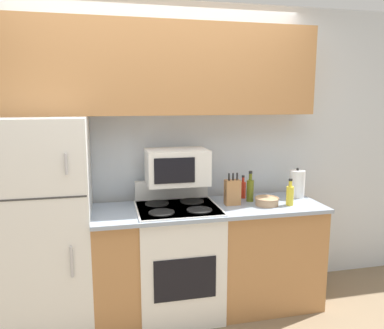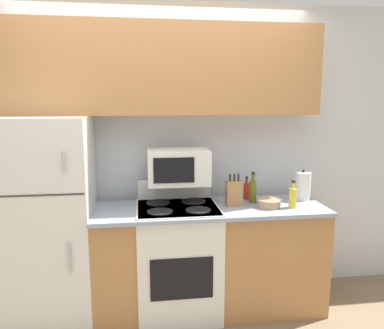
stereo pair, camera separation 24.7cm
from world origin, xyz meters
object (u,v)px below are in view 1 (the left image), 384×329
refrigerator (42,226)px  knife_block (232,192)px  bowl (267,201)px  bottle_cooking_spray (290,195)px  bottle_olive_oil (250,189)px  kettle (297,184)px  bottle_hot_sauce (243,189)px  microwave (177,167)px  stove (178,259)px

refrigerator → knife_block: size_ratio=6.12×
bowl → bottle_cooking_spray: (0.18, -0.04, 0.05)m
bottle_olive_oil → kettle: (0.46, 0.04, 0.02)m
bowl → kettle: (0.37, 0.19, 0.08)m
bottle_hot_sauce → bottle_cooking_spray: size_ratio=0.91×
microwave → bowl: 0.78m
bottle_hot_sauce → kettle: (0.48, -0.07, 0.04)m
stove → kettle: kettle is taller
stove → bowl: size_ratio=5.39×
refrigerator → bottle_olive_oil: 1.67m
refrigerator → knife_block: 1.49m
bottle_cooking_spray → kettle: 0.30m
knife_block → bottle_cooking_spray: size_ratio=1.20×
knife_block → refrigerator: bearing=178.4°
refrigerator → bottle_cooking_spray: size_ratio=7.36×
stove → bottle_hot_sauce: (0.62, 0.18, 0.50)m
kettle → stove: bearing=-174.1°
bottle_cooking_spray → microwave: bearing=165.8°
bottle_hot_sauce → refrigerator: bearing=-175.2°
microwave → bowl: size_ratio=2.49×
bowl → bottle_olive_oil: (-0.09, 0.14, 0.07)m
microwave → knife_block: bearing=-13.6°
knife_block → bowl: 0.29m
bottle_cooking_spray → kettle: (0.18, 0.23, 0.03)m
kettle → bottle_olive_oil: bearing=-174.4°
bottle_olive_oil → refrigerator: bearing=-179.2°
refrigerator → knife_block: refrigerator is taller
bottle_hot_sauce → bottle_cooking_spray: (0.29, -0.30, 0.01)m
refrigerator → bottle_hot_sauce: bearing=4.8°
knife_block → kettle: bearing=9.8°
stove → knife_block: size_ratio=4.02×
bottle_hot_sauce → bowl: bearing=-66.7°
bottle_hot_sauce → bottle_cooking_spray: bottle_cooking_spray is taller
kettle → knife_block: bearing=-170.2°
stove → refrigerator: bearing=177.5°
knife_block → kettle: size_ratio=1.01×
stove → bowl: 0.86m
bottle_olive_oil → bottle_cooking_spray: (0.27, -0.18, -0.02)m
refrigerator → bottle_cooking_spray: refrigerator is taller
microwave → bowl: microwave is taller
stove → kettle: bearing=5.9°
knife_block → bowl: bearing=-16.2°
knife_block → bottle_cooking_spray: 0.47m
refrigerator → microwave: 1.12m
bottle_hot_sauce → kettle: kettle is taller
refrigerator → microwave: bearing=3.6°
bottle_olive_oil → knife_block: bearing=-160.1°
knife_block → bottle_cooking_spray: bearing=-14.8°
bottle_olive_oil → bottle_cooking_spray: size_ratio=1.18×
bottle_olive_oil → bottle_cooking_spray: 0.33m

